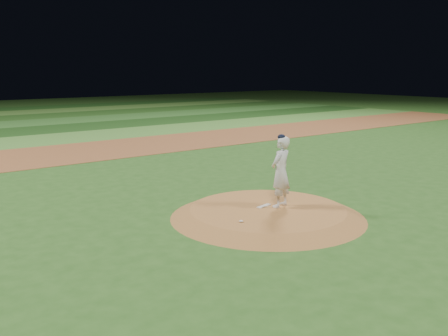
# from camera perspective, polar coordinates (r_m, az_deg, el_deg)

# --- Properties ---
(ground) EXTENTS (120.00, 120.00, 0.00)m
(ground) POSITION_cam_1_polar(r_m,az_deg,el_deg) (14.25, 4.99, -5.59)
(ground) COLOR #27531A
(ground) RESTS_ON ground
(infield_dirt_band) EXTENTS (70.00, 6.00, 0.02)m
(infield_dirt_band) POSITION_cam_1_polar(r_m,az_deg,el_deg) (26.03, -16.52, 1.74)
(infield_dirt_band) COLOR brown
(infield_dirt_band) RESTS_ON ground
(outfield_stripe_0) EXTENTS (70.00, 5.00, 0.02)m
(outfield_stripe_0) POSITION_cam_1_polar(r_m,az_deg,el_deg) (31.16, -20.28, 3.01)
(outfield_stripe_0) COLOR #437D2D
(outfield_stripe_0) RESTS_ON ground
(outfield_stripe_1) EXTENTS (70.00, 5.00, 0.02)m
(outfield_stripe_1) POSITION_cam_1_polar(r_m,az_deg,el_deg) (35.92, -22.77, 3.85)
(outfield_stripe_1) COLOR #194014
(outfield_stripe_1) RESTS_ON ground
(pitchers_mound) EXTENTS (5.50, 5.50, 0.25)m
(pitchers_mound) POSITION_cam_1_polar(r_m,az_deg,el_deg) (14.22, 4.99, -5.11)
(pitchers_mound) COLOR #9F6631
(pitchers_mound) RESTS_ON ground
(pitching_rubber) EXTENTS (0.54, 0.23, 0.03)m
(pitching_rubber) POSITION_cam_1_polar(r_m,az_deg,el_deg) (14.37, 4.58, -4.34)
(pitching_rubber) COLOR silver
(pitching_rubber) RESTS_ON pitchers_mound
(rosin_bag) EXTENTS (0.10, 0.10, 0.06)m
(rosin_bag) POSITION_cam_1_polar(r_m,az_deg,el_deg) (12.89, 1.97, -6.09)
(rosin_bag) COLOR beige
(rosin_bag) RESTS_ON pitchers_mound
(pitcher_on_mound) EXTENTS (0.84, 0.67, 2.09)m
(pitcher_on_mound) POSITION_cam_1_polar(r_m,az_deg,el_deg) (14.17, 6.50, -0.40)
(pitcher_on_mound) COLOR silver
(pitcher_on_mound) RESTS_ON pitchers_mound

